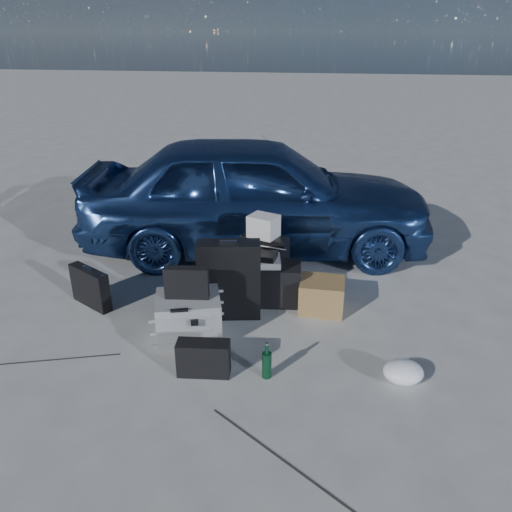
{
  "coord_description": "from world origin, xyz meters",
  "views": [
    {
      "loc": [
        0.96,
        -3.35,
        2.38
      ],
      "look_at": [
        0.27,
        0.85,
        0.46
      ],
      "focal_mm": 35.0,
      "sensor_mm": 36.0,
      "label": 1
    }
  ],
  "objects_px": {
    "car": "(256,194)",
    "briefcase": "(90,287)",
    "pelican_case": "(189,317)",
    "suitcase_right": "(265,262)",
    "cardboard_box": "(322,295)",
    "green_bottle": "(267,361)",
    "duffel_bag": "(260,283)",
    "suitcase_left": "(229,280)"
  },
  "relations": [
    {
      "from": "cardboard_box",
      "to": "green_bottle",
      "type": "relative_size",
      "value": 1.39
    },
    {
      "from": "car",
      "to": "duffel_bag",
      "type": "relative_size",
      "value": 5.14
    },
    {
      "from": "suitcase_left",
      "to": "car",
      "type": "bearing_deg",
      "value": 79.73
    },
    {
      "from": "car",
      "to": "green_bottle",
      "type": "height_order",
      "value": "car"
    },
    {
      "from": "suitcase_left",
      "to": "pelican_case",
      "type": "bearing_deg",
      "value": -134.11
    },
    {
      "from": "briefcase",
      "to": "cardboard_box",
      "type": "distance_m",
      "value": 2.17
    },
    {
      "from": "cardboard_box",
      "to": "suitcase_right",
      "type": "bearing_deg",
      "value": 147.41
    },
    {
      "from": "pelican_case",
      "to": "briefcase",
      "type": "bearing_deg",
      "value": 143.12
    },
    {
      "from": "duffel_bag",
      "to": "car",
      "type": "bearing_deg",
      "value": 95.01
    },
    {
      "from": "car",
      "to": "suitcase_left",
      "type": "height_order",
      "value": "car"
    },
    {
      "from": "briefcase",
      "to": "green_bottle",
      "type": "distance_m",
      "value": 1.96
    },
    {
      "from": "car",
      "to": "green_bottle",
      "type": "relative_size",
      "value": 13.7
    },
    {
      "from": "green_bottle",
      "to": "briefcase",
      "type": "bearing_deg",
      "value": 155.75
    },
    {
      "from": "cardboard_box",
      "to": "pelican_case",
      "type": "bearing_deg",
      "value": -149.68
    },
    {
      "from": "duffel_bag",
      "to": "green_bottle",
      "type": "distance_m",
      "value": 1.17
    },
    {
      "from": "suitcase_right",
      "to": "duffel_bag",
      "type": "distance_m",
      "value": 0.31
    },
    {
      "from": "duffel_bag",
      "to": "cardboard_box",
      "type": "height_order",
      "value": "duffel_bag"
    },
    {
      "from": "pelican_case",
      "to": "green_bottle",
      "type": "xyz_separation_m",
      "value": [
        0.72,
        -0.43,
        -0.05
      ]
    },
    {
      "from": "pelican_case",
      "to": "green_bottle",
      "type": "height_order",
      "value": "pelican_case"
    },
    {
      "from": "car",
      "to": "green_bottle",
      "type": "bearing_deg",
      "value": -178.2
    },
    {
      "from": "suitcase_right",
      "to": "green_bottle",
      "type": "bearing_deg",
      "value": -67.53
    },
    {
      "from": "suitcase_left",
      "to": "cardboard_box",
      "type": "distance_m",
      "value": 0.88
    },
    {
      "from": "car",
      "to": "pelican_case",
      "type": "distance_m",
      "value": 2.06
    },
    {
      "from": "duffel_bag",
      "to": "suitcase_right",
      "type": "bearing_deg",
      "value": 82.95
    },
    {
      "from": "car",
      "to": "briefcase",
      "type": "bearing_deg",
      "value": 131.53
    },
    {
      "from": "briefcase",
      "to": "suitcase_right",
      "type": "distance_m",
      "value": 1.69
    },
    {
      "from": "briefcase",
      "to": "cardboard_box",
      "type": "height_order",
      "value": "briefcase"
    },
    {
      "from": "car",
      "to": "cardboard_box",
      "type": "xyz_separation_m",
      "value": [
        0.83,
        -1.35,
        -0.52
      ]
    },
    {
      "from": "pelican_case",
      "to": "cardboard_box",
      "type": "relative_size",
      "value": 1.31
    },
    {
      "from": "green_bottle",
      "to": "suitcase_left",
      "type": "bearing_deg",
      "value": 118.94
    },
    {
      "from": "car",
      "to": "pelican_case",
      "type": "relative_size",
      "value": 7.53
    },
    {
      "from": "pelican_case",
      "to": "briefcase",
      "type": "height_order",
      "value": "pelican_case"
    },
    {
      "from": "duffel_bag",
      "to": "green_bottle",
      "type": "bearing_deg",
      "value": -84.19
    },
    {
      "from": "car",
      "to": "suitcase_right",
      "type": "bearing_deg",
      "value": -175.06
    },
    {
      "from": "pelican_case",
      "to": "duffel_bag",
      "type": "relative_size",
      "value": 0.68
    },
    {
      "from": "suitcase_right",
      "to": "green_bottle",
      "type": "height_order",
      "value": "suitcase_right"
    },
    {
      "from": "car",
      "to": "duffel_bag",
      "type": "height_order",
      "value": "car"
    },
    {
      "from": "suitcase_right",
      "to": "cardboard_box",
      "type": "xyz_separation_m",
      "value": [
        0.59,
        -0.37,
        -0.12
      ]
    },
    {
      "from": "pelican_case",
      "to": "suitcase_right",
      "type": "distance_m",
      "value": 1.13
    },
    {
      "from": "car",
      "to": "suitcase_left",
      "type": "distance_m",
      "value": 1.62
    },
    {
      "from": "pelican_case",
      "to": "green_bottle",
      "type": "distance_m",
      "value": 0.85
    },
    {
      "from": "pelican_case",
      "to": "suitcase_right",
      "type": "xyz_separation_m",
      "value": [
        0.5,
        1.01,
        0.08
      ]
    }
  ]
}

